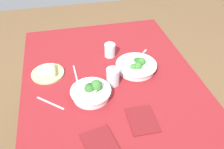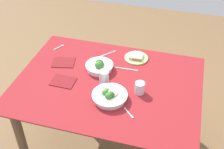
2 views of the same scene
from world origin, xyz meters
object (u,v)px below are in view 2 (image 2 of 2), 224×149
at_px(fork_by_far_bowl, 59,47).
at_px(napkin_folded_upper, 63,62).
at_px(broccoli_bowl_near, 110,96).
at_px(table_knife_right, 107,54).
at_px(water_glass_center, 140,88).
at_px(fork_by_near_bowl, 129,113).
at_px(water_glass_side, 104,77).
at_px(table_knife_left, 126,69).
at_px(napkin_folded_lower, 63,81).
at_px(broccoli_bowl_far, 99,66).
at_px(bread_side_plate, 136,57).

distance_m(fork_by_far_bowl, napkin_folded_upper, 0.24).
distance_m(broccoli_bowl_near, napkin_folded_upper, 0.59).
xyz_separation_m(table_knife_right, napkin_folded_upper, (-0.32, -0.22, 0.00)).
relative_size(water_glass_center, fork_by_near_bowl, 1.05).
height_order(water_glass_center, water_glass_side, water_glass_side).
height_order(table_knife_left, napkin_folded_lower, napkin_folded_lower).
bearing_deg(broccoli_bowl_near, broccoli_bowl_far, 119.20).
relative_size(broccoli_bowl_far, water_glass_side, 2.14).
bearing_deg(broccoli_bowl_near, napkin_folded_lower, 167.10).
distance_m(fork_by_near_bowl, napkin_folded_lower, 0.60).
relative_size(bread_side_plate, table_knife_left, 1.06).
xyz_separation_m(bread_side_plate, napkin_folded_lower, (-0.48, -0.45, -0.01)).
bearing_deg(water_glass_center, broccoli_bowl_near, -146.36).
xyz_separation_m(broccoli_bowl_far, broccoli_bowl_near, (0.17, -0.31, -0.01)).
bearing_deg(table_knife_right, broccoli_bowl_far, -137.55).
distance_m(broccoli_bowl_far, bread_side_plate, 0.35).
xyz_separation_m(fork_by_far_bowl, table_knife_right, (0.44, 0.01, -0.00)).
distance_m(fork_by_far_bowl, table_knife_left, 0.67).
distance_m(bread_side_plate, fork_by_near_bowl, 0.65).
relative_size(bread_side_plate, napkin_folded_upper, 1.09).
bearing_deg(napkin_folded_lower, bread_side_plate, 43.44).
distance_m(broccoli_bowl_far, water_glass_side, 0.16).
bearing_deg(table_knife_left, napkin_folded_upper, -176.29).
relative_size(broccoli_bowl_far, table_knife_right, 1.22).
bearing_deg(fork_by_near_bowl, bread_side_plate, 141.97).
xyz_separation_m(broccoli_bowl_near, napkin_folded_upper, (-0.49, 0.32, -0.03)).
bearing_deg(broccoli_bowl_far, fork_by_near_bowl, -50.44).
bearing_deg(broccoli_bowl_near, napkin_folded_upper, 146.94).
xyz_separation_m(broccoli_bowl_far, water_glass_side, (0.08, -0.14, 0.01)).
height_order(broccoli_bowl_near, fork_by_far_bowl, broccoli_bowl_near).
bearing_deg(broccoli_bowl_far, napkin_folded_upper, 178.28).
relative_size(bread_side_plate, fork_by_near_bowl, 2.32).
relative_size(water_glass_center, napkin_folded_lower, 0.50).
bearing_deg(napkin_folded_upper, broccoli_bowl_far, -1.72).
height_order(broccoli_bowl_far, bread_side_plate, broccoli_bowl_far).
distance_m(water_glass_side, fork_by_near_bowl, 0.38).
bearing_deg(fork_by_far_bowl, napkin_folded_lower, -123.43).
bearing_deg(napkin_folded_upper, water_glass_center, -15.76).
bearing_deg(table_knife_left, table_knife_right, 140.56).
distance_m(broccoli_bowl_far, broccoli_bowl_near, 0.36).
bearing_deg(water_glass_center, fork_by_far_bowl, 153.86).
bearing_deg(napkin_folded_lower, napkin_folded_upper, 112.68).
bearing_deg(table_knife_left, fork_by_far_bowl, 164.79).
bearing_deg(napkin_folded_upper, water_glass_side, -20.24).
bearing_deg(fork_by_near_bowl, table_knife_right, 162.64).
bearing_deg(table_knife_left, water_glass_side, -124.34).
relative_size(broccoli_bowl_near, fork_by_far_bowl, 2.49).
bearing_deg(fork_by_far_bowl, napkin_folded_upper, -118.74).
bearing_deg(napkin_folded_upper, broccoli_bowl_near, -33.06).
bearing_deg(bread_side_plate, broccoli_bowl_near, -98.40).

